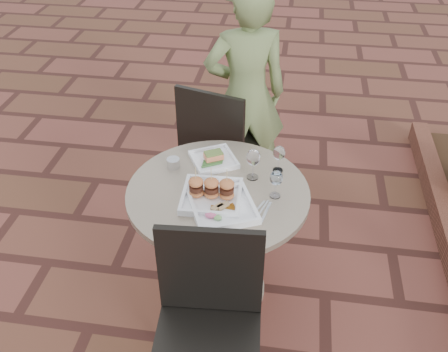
# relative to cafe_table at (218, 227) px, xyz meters

# --- Properties ---
(ground) EXTENTS (60.00, 60.00, 0.00)m
(ground) POSITION_rel_cafe_table_xyz_m (-0.23, 0.05, -0.48)
(ground) COLOR brown
(ground) RESTS_ON ground
(cafe_table) EXTENTS (0.90, 0.90, 0.73)m
(cafe_table) POSITION_rel_cafe_table_xyz_m (0.00, 0.00, 0.00)
(cafe_table) COLOR gray
(cafe_table) RESTS_ON ground
(chair_far) EXTENTS (0.55, 0.55, 0.93)m
(chair_far) POSITION_rel_cafe_table_xyz_m (-0.12, 0.72, 0.07)
(chair_far) COLOR black
(chair_far) RESTS_ON ground
(chair_near) EXTENTS (0.47, 0.47, 0.93)m
(chair_near) POSITION_rel_cafe_table_xyz_m (0.06, -0.60, 0.07)
(chair_near) COLOR black
(chair_near) RESTS_ON ground
(diner) EXTENTS (0.62, 0.50, 1.47)m
(diner) POSITION_rel_cafe_table_xyz_m (0.02, 0.98, 0.25)
(diner) COLOR #5F703D
(diner) RESTS_ON ground
(plate_salmon) EXTENTS (0.30, 0.30, 0.06)m
(plate_salmon) POSITION_rel_cafe_table_xyz_m (-0.06, 0.23, 0.26)
(plate_salmon) COLOR white
(plate_salmon) RESTS_ON cafe_table
(plate_sliders) EXTENTS (0.29, 0.29, 0.18)m
(plate_sliders) POSITION_rel_cafe_table_xyz_m (-0.02, -0.07, 0.29)
(plate_sliders) COLOR white
(plate_sliders) RESTS_ON cafe_table
(plate_tuna) EXTENTS (0.38, 0.38, 0.03)m
(plate_tuna) POSITION_rel_cafe_table_xyz_m (0.05, -0.14, 0.26)
(plate_tuna) COLOR white
(plate_tuna) RESTS_ON cafe_table
(wine_glass_right) EXTENTS (0.06, 0.06, 0.15)m
(wine_glass_right) POSITION_rel_cafe_table_xyz_m (0.28, -0.00, 0.35)
(wine_glass_right) COLOR white
(wine_glass_right) RESTS_ON cafe_table
(wine_glass_mid) EXTENTS (0.07, 0.07, 0.17)m
(wine_glass_mid) POSITION_rel_cafe_table_xyz_m (0.16, 0.13, 0.36)
(wine_glass_mid) COLOR white
(wine_glass_mid) RESTS_ON cafe_table
(wine_glass_far) EXTENTS (0.06, 0.06, 0.15)m
(wine_glass_far) POSITION_rel_cafe_table_xyz_m (0.28, 0.21, 0.35)
(wine_glass_far) COLOR white
(wine_glass_far) RESTS_ON cafe_table
(steel_ramekin) EXTENTS (0.07, 0.07, 0.05)m
(steel_ramekin) POSITION_rel_cafe_table_xyz_m (-0.26, 0.16, 0.27)
(steel_ramekin) COLOR silver
(steel_ramekin) RESTS_ON cafe_table
(cutlery_set) EXTENTS (0.13, 0.21, 0.00)m
(cutlery_set) POSITION_rel_cafe_table_xyz_m (0.22, -0.13, 0.25)
(cutlery_set) COLOR silver
(cutlery_set) RESTS_ON cafe_table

